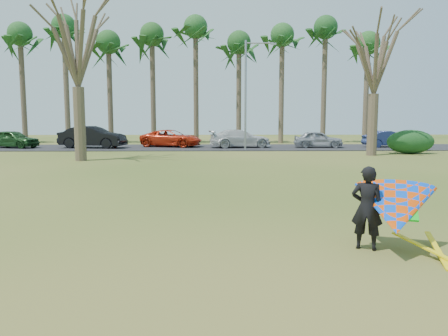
{
  "coord_description": "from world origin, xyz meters",
  "views": [
    {
      "loc": [
        -0.26,
        -10.27,
        2.57
      ],
      "look_at": [
        0.0,
        2.0,
        1.1
      ],
      "focal_mm": 35.0,
      "sensor_mm": 36.0,
      "label": 1
    }
  ],
  "objects_px": {
    "streetlight": "(248,90)",
    "car_5": "(388,139)",
    "car_2": "(171,138)",
    "car_3": "(240,139)",
    "bare_tree_left": "(76,38)",
    "car_4": "(318,139)",
    "bare_tree_right": "(375,53)",
    "kite_flyer": "(393,209)",
    "car_0": "(13,139)",
    "car_1": "(93,137)"
  },
  "relations": [
    {
      "from": "streetlight",
      "to": "car_0",
      "type": "height_order",
      "value": "streetlight"
    },
    {
      "from": "bare_tree_right",
      "to": "car_5",
      "type": "height_order",
      "value": "bare_tree_right"
    },
    {
      "from": "car_2",
      "to": "car_5",
      "type": "xyz_separation_m",
      "value": [
        17.61,
        -0.7,
        -0.04
      ]
    },
    {
      "from": "kite_flyer",
      "to": "car_0",
      "type": "bearing_deg",
      "value": 125.66
    },
    {
      "from": "car_0",
      "to": "bare_tree_left",
      "type": "bearing_deg",
      "value": -123.9
    },
    {
      "from": "kite_flyer",
      "to": "bare_tree_left",
      "type": "bearing_deg",
      "value": 122.56
    },
    {
      "from": "bare_tree_left",
      "to": "car_3",
      "type": "height_order",
      "value": "bare_tree_left"
    },
    {
      "from": "bare_tree_left",
      "to": "car_0",
      "type": "bearing_deg",
      "value": 130.71
    },
    {
      "from": "car_0",
      "to": "car_3",
      "type": "bearing_deg",
      "value": -74.49
    },
    {
      "from": "bare_tree_left",
      "to": "car_1",
      "type": "relative_size",
      "value": 1.88
    },
    {
      "from": "car_1",
      "to": "car_3",
      "type": "bearing_deg",
      "value": -79.02
    },
    {
      "from": "streetlight",
      "to": "car_5",
      "type": "xyz_separation_m",
      "value": [
        11.64,
        2.87,
        -3.75
      ]
    },
    {
      "from": "car_0",
      "to": "car_1",
      "type": "relative_size",
      "value": 0.8
    },
    {
      "from": "car_3",
      "to": "kite_flyer",
      "type": "xyz_separation_m",
      "value": [
        1.29,
        -26.95,
        0.07
      ]
    },
    {
      "from": "car_0",
      "to": "car_1",
      "type": "height_order",
      "value": "car_1"
    },
    {
      "from": "car_1",
      "to": "kite_flyer",
      "type": "height_order",
      "value": "kite_flyer"
    },
    {
      "from": "bare_tree_left",
      "to": "car_4",
      "type": "bearing_deg",
      "value": 30.76
    },
    {
      "from": "car_2",
      "to": "kite_flyer",
      "type": "height_order",
      "value": "kite_flyer"
    },
    {
      "from": "car_1",
      "to": "car_3",
      "type": "relative_size",
      "value": 1.05
    },
    {
      "from": "car_1",
      "to": "car_3",
      "type": "xyz_separation_m",
      "value": [
        11.67,
        0.21,
        -0.14
      ]
    },
    {
      "from": "streetlight",
      "to": "car_3",
      "type": "xyz_separation_m",
      "value": [
        -0.38,
        2.62,
        -3.69
      ]
    },
    {
      "from": "car_3",
      "to": "car_5",
      "type": "xyz_separation_m",
      "value": [
        12.02,
        0.25,
        -0.06
      ]
    },
    {
      "from": "bare_tree_left",
      "to": "streetlight",
      "type": "relative_size",
      "value": 1.21
    },
    {
      "from": "car_4",
      "to": "car_5",
      "type": "xyz_separation_m",
      "value": [
        5.76,
        0.32,
        -0.01
      ]
    },
    {
      "from": "car_2",
      "to": "car_4",
      "type": "xyz_separation_m",
      "value": [
        11.86,
        -1.02,
        -0.03
      ]
    },
    {
      "from": "streetlight",
      "to": "car_2",
      "type": "height_order",
      "value": "streetlight"
    },
    {
      "from": "car_4",
      "to": "kite_flyer",
      "type": "distance_m",
      "value": 27.34
    },
    {
      "from": "car_4",
      "to": "car_5",
      "type": "height_order",
      "value": "car_4"
    },
    {
      "from": "bare_tree_left",
      "to": "car_1",
      "type": "bearing_deg",
      "value": 101.4
    },
    {
      "from": "car_4",
      "to": "car_3",
      "type": "bearing_deg",
      "value": 95.71
    },
    {
      "from": "car_2",
      "to": "car_3",
      "type": "xyz_separation_m",
      "value": [
        5.59,
        -0.96,
        0.02
      ]
    },
    {
      "from": "streetlight",
      "to": "kite_flyer",
      "type": "distance_m",
      "value": 24.62
    },
    {
      "from": "car_0",
      "to": "car_3",
      "type": "distance_m",
      "value": 18.02
    },
    {
      "from": "bare_tree_left",
      "to": "car_4",
      "type": "xyz_separation_m",
      "value": [
        16.04,
        9.55,
        -6.2
      ]
    },
    {
      "from": "streetlight",
      "to": "car_4",
      "type": "bearing_deg",
      "value": 23.43
    },
    {
      "from": "car_4",
      "to": "bare_tree_right",
      "type": "bearing_deg",
      "value": -157.05
    },
    {
      "from": "car_1",
      "to": "car_4",
      "type": "height_order",
      "value": "car_1"
    },
    {
      "from": "bare_tree_right",
      "to": "car_1",
      "type": "height_order",
      "value": "bare_tree_right"
    },
    {
      "from": "bare_tree_right",
      "to": "car_3",
      "type": "relative_size",
      "value": 1.88
    },
    {
      "from": "car_1",
      "to": "car_4",
      "type": "xyz_separation_m",
      "value": [
        17.94,
        0.15,
        -0.19
      ]
    },
    {
      "from": "car_4",
      "to": "kite_flyer",
      "type": "relative_size",
      "value": 1.62
    },
    {
      "from": "car_2",
      "to": "car_3",
      "type": "bearing_deg",
      "value": -83.02
    },
    {
      "from": "car_3",
      "to": "car_4",
      "type": "relative_size",
      "value": 1.27
    },
    {
      "from": "bare_tree_right",
      "to": "car_5",
      "type": "bearing_deg",
      "value": 61.04
    },
    {
      "from": "bare_tree_left",
      "to": "car_2",
      "type": "height_order",
      "value": "bare_tree_left"
    },
    {
      "from": "car_0",
      "to": "car_3",
      "type": "relative_size",
      "value": 0.84
    },
    {
      "from": "car_2",
      "to": "car_4",
      "type": "relative_size",
      "value": 1.29
    },
    {
      "from": "car_0",
      "to": "car_3",
      "type": "height_order",
      "value": "car_3"
    },
    {
      "from": "car_3",
      "to": "car_5",
      "type": "distance_m",
      "value": 12.03
    },
    {
      "from": "streetlight",
      "to": "car_5",
      "type": "distance_m",
      "value": 12.56
    }
  ]
}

